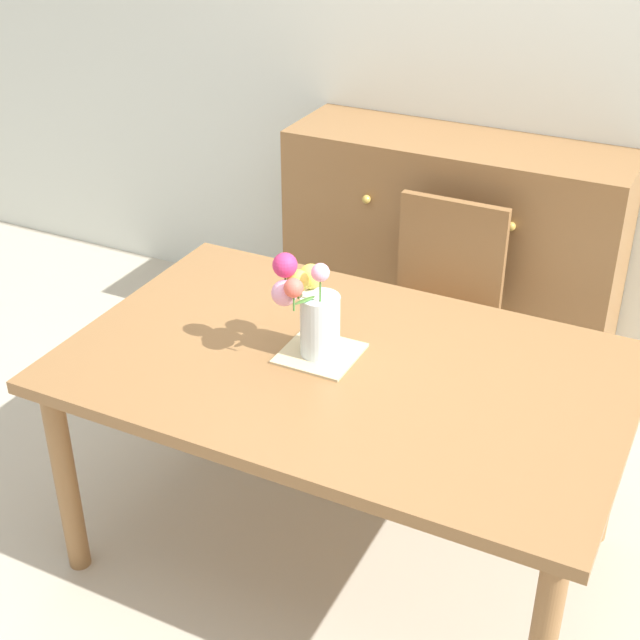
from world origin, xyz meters
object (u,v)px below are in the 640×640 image
Objects in this scene: dining_table at (345,386)px; flower_vase at (311,307)px; dresser at (451,253)px; chair_far at (439,302)px.

flower_vase reaches higher than dining_table.
dresser is 4.31× the size of flower_vase.
dining_table is 1.34m from dresser.
flower_vase is (0.01, -1.33, 0.41)m from dresser.
flower_vase reaches higher than dresser.
dresser is at bearing 90.28° from flower_vase.
dining_table is at bearing -84.89° from dresser.
dresser reaches higher than dining_table.
dining_table is 1.18× the size of dresser.
chair_far is at bearing 90.46° from dining_table.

